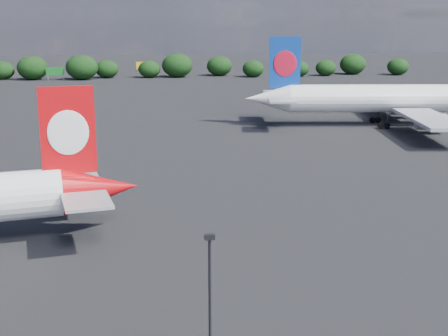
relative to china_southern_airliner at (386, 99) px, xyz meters
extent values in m
plane|color=black|center=(-58.03, -14.55, -5.40)|extent=(500.00, 500.00, 0.00)
cone|color=#BE090F|center=(-53.79, -56.57, -0.60)|extent=(8.40, 6.05, 4.81)
cube|color=#BE090F|center=(-56.64, -57.06, 5.55)|extent=(5.29, 1.37, 8.65)
ellipsoid|color=white|center=(-56.59, -57.34, 5.38)|extent=(4.01, 0.88, 4.42)
ellipsoid|color=white|center=(-56.69, -56.77, 5.38)|extent=(4.01, 0.88, 4.42)
cube|color=#ACAFB4|center=(-54.79, -62.10, -0.21)|extent=(5.25, 6.42, 0.29)
cube|color=#ACAFB4|center=(-56.59, -51.69, -0.21)|extent=(5.25, 6.42, 0.29)
cylinder|color=white|center=(1.89, -0.25, 0.18)|extent=(42.78, 11.03, 5.58)
cone|color=white|center=(-23.57, 3.08, 0.18)|extent=(9.58, 6.69, 5.58)
cube|color=#0D3699|center=(-20.25, 2.64, 7.32)|extent=(6.16, 1.35, 10.04)
ellipsoid|color=red|center=(-20.29, 2.31, 7.12)|extent=(4.68, 0.83, 5.13)
ellipsoid|color=red|center=(-20.20, 2.98, 7.12)|extent=(4.68, 0.83, 5.13)
cube|color=#ACAFB4|center=(-22.15, -3.30, 0.62)|extent=(5.85, 7.29, 0.33)
cube|color=#ACAFB4|center=(-20.56, 8.88, 0.62)|extent=(5.85, 7.29, 0.33)
cube|color=#ACAFB4|center=(2.22, -14.92, -1.61)|extent=(10.08, 23.07, 0.61)
cube|color=#ACAFB4|center=(5.98, 13.85, -1.61)|extent=(10.08, 23.07, 0.61)
cylinder|color=#ACAFB4|center=(5.16, -9.68, -3.06)|extent=(5.92, 3.71, 3.01)
cube|color=#ACAFB4|center=(5.16, -9.68, -2.28)|extent=(2.48, 0.65, 1.34)
cylinder|color=#ACAFB4|center=(7.47, 8.03, -3.06)|extent=(5.92, 3.71, 3.01)
cube|color=#ACAFB4|center=(7.47, 8.03, -2.28)|extent=(2.48, 0.65, 1.34)
cylinder|color=black|center=(-0.76, -3.28, -3.73)|extent=(0.35, 0.35, 2.79)
cylinder|color=black|center=(-0.76, -3.28, -4.79)|extent=(1.28, 0.66, 1.23)
cylinder|color=black|center=(-1.98, -3.12, -4.79)|extent=(1.28, 0.66, 1.23)
cylinder|color=black|center=(0.11, 3.36, -3.73)|extent=(0.35, 0.35, 2.79)
cylinder|color=black|center=(0.11, 3.36, -4.79)|extent=(1.28, 0.66, 1.23)
cylinder|color=black|center=(-1.11, 3.52, -4.79)|extent=(1.28, 0.66, 1.23)
cylinder|color=black|center=(-46.53, -87.89, -0.16)|extent=(0.16, 0.16, 10.48)
cube|color=black|center=(-46.53, -87.89, 5.23)|extent=(0.55, 0.30, 0.28)
cube|color=#14641F|center=(-76.03, 101.45, -2.20)|extent=(6.00, 0.30, 2.60)
cylinder|color=gray|center=(-78.53, 101.45, -4.40)|extent=(0.20, 0.20, 2.00)
cylinder|color=gray|center=(-73.53, 101.45, -4.40)|extent=(0.20, 0.20, 2.00)
cube|color=gold|center=(-46.03, 107.45, -1.40)|extent=(5.00, 0.30, 3.00)
cylinder|color=gray|center=(-46.03, 107.45, -4.15)|extent=(0.30, 0.30, 2.50)
ellipsoid|color=black|center=(-94.28, 107.02, -2.30)|extent=(8.08, 6.84, 6.21)
ellipsoid|color=black|center=(-83.85, 104.43, -1.35)|extent=(10.53, 8.91, 8.10)
ellipsoid|color=black|center=(-67.12, 102.29, -1.17)|extent=(11.00, 9.31, 8.46)
ellipsoid|color=black|center=(-58.86, 107.28, -2.23)|extent=(8.25, 6.98, 6.35)
ellipsoid|color=black|center=(-43.95, 105.78, -2.39)|extent=(7.85, 6.64, 6.04)
ellipsoid|color=black|center=(-33.97, 106.08, -1.16)|extent=(11.04, 9.34, 8.50)
ellipsoid|color=black|center=(-18.32, 109.44, -1.83)|extent=(9.29, 7.86, 7.14)
ellipsoid|color=black|center=(-7.04, 102.69, -2.42)|extent=(7.75, 6.56, 5.96)
ellipsoid|color=black|center=(10.11, 102.99, -2.64)|extent=(7.18, 6.07, 5.52)
ellipsoid|color=black|center=(20.22, 103.66, -2.51)|extent=(7.53, 6.37, 5.80)
ellipsoid|color=black|center=(31.94, 107.67, -1.61)|extent=(9.87, 8.35, 7.59)
ellipsoid|color=black|center=(47.57, 102.60, -2.30)|extent=(8.08, 6.84, 6.22)
camera|label=1|loc=(-50.29, -118.51, 16.59)|focal=50.00mm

